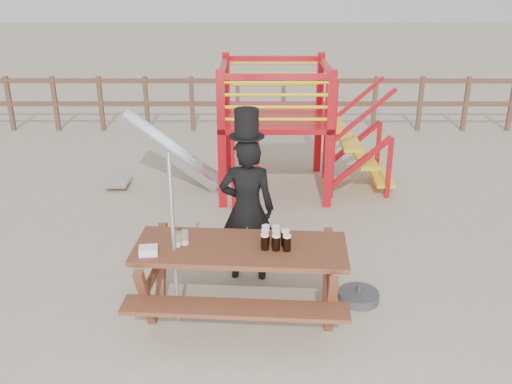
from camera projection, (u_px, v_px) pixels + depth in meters
name	position (u px, v px, depth m)	size (l,w,h in m)	color
ground	(264.00, 309.00, 6.22)	(60.00, 60.00, 0.00)	tan
back_fence	(260.00, 98.00, 12.42)	(15.09, 0.09, 1.20)	brown
playground_fort	(269.00, 125.00, 9.13)	(4.71, 1.84, 2.10)	#B80C15
picnic_table	(241.00, 273.00, 5.91)	(2.25, 1.63, 0.84)	brown
man_with_hat	(247.00, 206.00, 6.54)	(0.65, 0.44, 2.06)	black
metal_pole	(174.00, 241.00, 5.69)	(0.04, 0.04, 1.87)	#B2B2B7
parasol_base	(359.00, 296.00, 6.36)	(0.45, 0.45, 0.19)	#39393E
paper_bag	(148.00, 251.00, 5.62)	(0.18, 0.14, 0.08)	white
stout_pints	(274.00, 238.00, 5.77)	(0.30, 0.30, 0.17)	black
empty_glasses	(181.00, 239.00, 5.79)	(0.15, 0.12, 0.15)	silver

